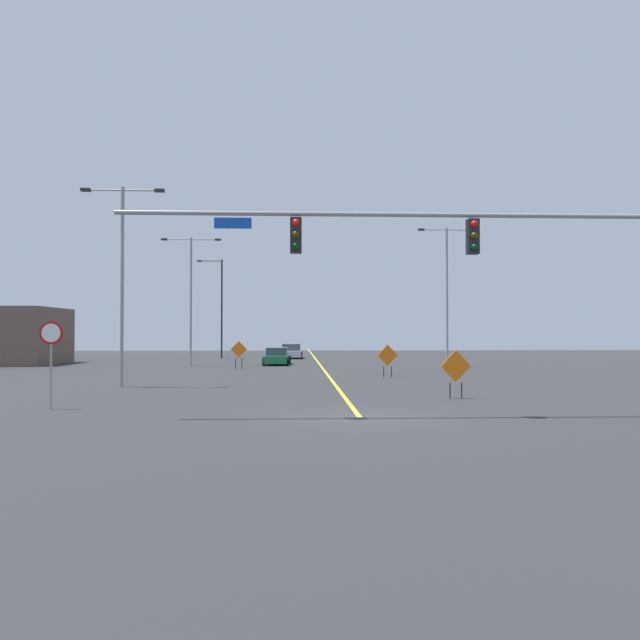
{
  "coord_description": "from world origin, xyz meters",
  "views": [
    {
      "loc": [
        -1.9,
        -17.58,
        2.51
      ],
      "look_at": [
        -0.43,
        18.09,
        3.25
      ],
      "focal_mm": 33.43,
      "sensor_mm": 36.0,
      "label": 1
    }
  ],
  "objects_px": {
    "street_lamp_mid_right": "(122,269)",
    "stop_sign": "(51,347)",
    "traffic_signal_assembly": "(463,249)",
    "construction_sign_left_lane": "(456,368)",
    "car_silver_near": "(291,352)",
    "car_green_approaching": "(277,356)",
    "street_lamp_far_left": "(447,286)",
    "construction_sign_median_near": "(239,351)",
    "street_lamp_far_right": "(220,304)",
    "construction_sign_median_far": "(388,357)",
    "street_lamp_mid_left": "(191,290)"
  },
  "relations": [
    {
      "from": "construction_sign_left_lane",
      "to": "car_green_approaching",
      "type": "xyz_separation_m",
      "value": [
        -7.52,
        24.05,
        -0.52
      ]
    },
    {
      "from": "traffic_signal_assembly",
      "to": "construction_sign_median_near",
      "type": "relative_size",
      "value": 8.36
    },
    {
      "from": "car_silver_near",
      "to": "traffic_signal_assembly",
      "type": "bearing_deg",
      "value": -82.34
    },
    {
      "from": "construction_sign_median_far",
      "to": "stop_sign",
      "type": "bearing_deg",
      "value": -134.13
    },
    {
      "from": "street_lamp_far_right",
      "to": "construction_sign_left_lane",
      "type": "xyz_separation_m",
      "value": [
        13.34,
        -35.11,
        -4.1
      ]
    },
    {
      "from": "street_lamp_far_left",
      "to": "construction_sign_median_far",
      "type": "bearing_deg",
      "value": -123.21
    },
    {
      "from": "stop_sign",
      "to": "street_lamp_far_left",
      "type": "bearing_deg",
      "value": 49.7
    },
    {
      "from": "street_lamp_mid_right",
      "to": "street_lamp_mid_left",
      "type": "distance_m",
      "value": 16.9
    },
    {
      "from": "street_lamp_mid_right",
      "to": "street_lamp_far_right",
      "type": "bearing_deg",
      "value": 88.56
    },
    {
      "from": "street_lamp_mid_right",
      "to": "street_lamp_mid_left",
      "type": "relative_size",
      "value": 0.96
    },
    {
      "from": "street_lamp_far_right",
      "to": "construction_sign_median_near",
      "type": "bearing_deg",
      "value": -78.53
    },
    {
      "from": "street_lamp_far_left",
      "to": "construction_sign_median_near",
      "type": "xyz_separation_m",
      "value": [
        -14.67,
        -1.12,
        -4.6
      ]
    },
    {
      "from": "street_lamp_mid_right",
      "to": "construction_sign_median_far",
      "type": "xyz_separation_m",
      "value": [
        13.19,
        5.6,
        -4.28
      ]
    },
    {
      "from": "car_silver_near",
      "to": "construction_sign_left_lane",
      "type": "bearing_deg",
      "value": -79.59
    },
    {
      "from": "stop_sign",
      "to": "street_lamp_far_left",
      "type": "height_order",
      "value": "street_lamp_far_left"
    },
    {
      "from": "street_lamp_far_left",
      "to": "car_green_approaching",
      "type": "bearing_deg",
      "value": 159.77
    },
    {
      "from": "traffic_signal_assembly",
      "to": "construction_sign_median_near",
      "type": "distance_m",
      "value": 25.17
    },
    {
      "from": "street_lamp_far_left",
      "to": "street_lamp_mid_left",
      "type": "height_order",
      "value": "street_lamp_far_left"
    },
    {
      "from": "traffic_signal_assembly",
      "to": "construction_sign_left_lane",
      "type": "distance_m",
      "value": 6.27
    },
    {
      "from": "traffic_signal_assembly",
      "to": "street_lamp_mid_left",
      "type": "height_order",
      "value": "street_lamp_mid_left"
    },
    {
      "from": "street_lamp_far_right",
      "to": "construction_sign_median_near",
      "type": "relative_size",
      "value": 4.98
    },
    {
      "from": "stop_sign",
      "to": "construction_sign_median_far",
      "type": "xyz_separation_m",
      "value": [
        13.17,
        13.57,
        -0.88
      ]
    },
    {
      "from": "street_lamp_far_left",
      "to": "car_silver_near",
      "type": "relative_size",
      "value": 2.27
    },
    {
      "from": "street_lamp_far_right",
      "to": "construction_sign_median_far",
      "type": "xyz_separation_m",
      "value": [
        12.44,
        -24.14,
        -4.11
      ]
    },
    {
      "from": "construction_sign_median_near",
      "to": "construction_sign_median_far",
      "type": "bearing_deg",
      "value": -39.44
    },
    {
      "from": "traffic_signal_assembly",
      "to": "street_lamp_far_right",
      "type": "xyz_separation_m",
      "value": [
        -12.26,
        39.94,
        0.25
      ]
    },
    {
      "from": "construction_sign_median_far",
      "to": "car_silver_near",
      "type": "bearing_deg",
      "value": 102.93
    },
    {
      "from": "street_lamp_far_right",
      "to": "construction_sign_median_near",
      "type": "height_order",
      "value": "street_lamp_far_right"
    },
    {
      "from": "car_silver_near",
      "to": "car_green_approaching",
      "type": "distance_m",
      "value": 11.24
    },
    {
      "from": "construction_sign_median_near",
      "to": "car_silver_near",
      "type": "distance_m",
      "value": 17.19
    },
    {
      "from": "street_lamp_mid_right",
      "to": "street_lamp_far_left",
      "type": "relative_size",
      "value": 0.93
    },
    {
      "from": "street_lamp_far_left",
      "to": "construction_sign_left_lane",
      "type": "relative_size",
      "value": 5.42
    },
    {
      "from": "stop_sign",
      "to": "construction_sign_median_near",
      "type": "height_order",
      "value": "stop_sign"
    },
    {
      "from": "construction_sign_median_near",
      "to": "construction_sign_median_far",
      "type": "height_order",
      "value": "construction_sign_median_near"
    },
    {
      "from": "traffic_signal_assembly",
      "to": "car_green_approaching",
      "type": "relative_size",
      "value": 3.47
    },
    {
      "from": "stop_sign",
      "to": "construction_sign_median_far",
      "type": "relative_size",
      "value": 1.57
    },
    {
      "from": "stop_sign",
      "to": "car_green_approaching",
      "type": "xyz_separation_m",
      "value": [
        6.56,
        26.65,
        -1.39
      ]
    },
    {
      "from": "construction_sign_median_near",
      "to": "car_green_approaching",
      "type": "xyz_separation_m",
      "value": [
        2.44,
        5.63,
        -0.59
      ]
    },
    {
      "from": "stop_sign",
      "to": "street_lamp_mid_right",
      "type": "relative_size",
      "value": 0.31
    },
    {
      "from": "traffic_signal_assembly",
      "to": "street_lamp_mid_left",
      "type": "bearing_deg",
      "value": 115.28
    },
    {
      "from": "street_lamp_mid_left",
      "to": "car_green_approaching",
      "type": "distance_m",
      "value": 8.3
    },
    {
      "from": "construction_sign_left_lane",
      "to": "traffic_signal_assembly",
      "type": "bearing_deg",
      "value": -102.63
    },
    {
      "from": "car_green_approaching",
      "to": "stop_sign",
      "type": "bearing_deg",
      "value": -103.82
    },
    {
      "from": "street_lamp_far_right",
      "to": "car_silver_near",
      "type": "distance_m",
      "value": 8.27
    },
    {
      "from": "stop_sign",
      "to": "car_green_approaching",
      "type": "bearing_deg",
      "value": 76.18
    },
    {
      "from": "construction_sign_median_far",
      "to": "car_silver_near",
      "type": "distance_m",
      "value": 24.91
    },
    {
      "from": "street_lamp_mid_right",
      "to": "stop_sign",
      "type": "bearing_deg",
      "value": -89.88
    },
    {
      "from": "car_green_approaching",
      "to": "street_lamp_far_right",
      "type": "bearing_deg",
      "value": 117.78
    },
    {
      "from": "construction_sign_left_lane",
      "to": "car_silver_near",
      "type": "height_order",
      "value": "construction_sign_left_lane"
    },
    {
      "from": "construction_sign_left_lane",
      "to": "car_green_approaching",
      "type": "relative_size",
      "value": 0.4
    }
  ]
}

